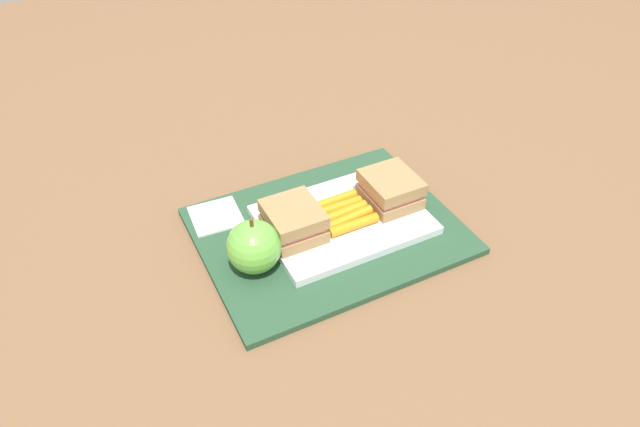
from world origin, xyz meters
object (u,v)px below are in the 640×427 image
(sandwich_half_right, at_px, (294,221))
(paper_napkin, at_px, (216,216))
(carrot_sticks_bundle, at_px, (343,213))
(sandwich_half_left, at_px, (390,189))
(food_tray, at_px, (343,220))
(apple, at_px, (254,247))

(sandwich_half_right, height_order, paper_napkin, sandwich_half_right)
(sandwich_half_right, xyz_separation_m, carrot_sticks_bundle, (-0.08, -0.00, -0.02))
(carrot_sticks_bundle, bearing_deg, sandwich_half_left, 179.85)
(sandwich_half_left, relative_size, sandwich_half_right, 1.00)
(sandwich_half_left, xyz_separation_m, carrot_sticks_bundle, (0.08, -0.00, -0.02))
(sandwich_half_left, relative_size, paper_napkin, 1.14)
(carrot_sticks_bundle, bearing_deg, paper_napkin, -31.08)
(sandwich_half_right, bearing_deg, food_tray, 180.00)
(sandwich_half_right, relative_size, carrot_sticks_bundle, 1.05)
(sandwich_half_right, distance_m, carrot_sticks_bundle, 0.08)
(apple, relative_size, paper_napkin, 1.19)
(sandwich_half_right, height_order, carrot_sticks_bundle, sandwich_half_right)
(sandwich_half_left, relative_size, carrot_sticks_bundle, 1.05)
(sandwich_half_right, bearing_deg, carrot_sticks_bundle, -179.85)
(food_tray, relative_size, sandwich_half_right, 2.88)
(apple, height_order, paper_napkin, apple)
(food_tray, relative_size, sandwich_half_left, 2.88)
(sandwich_half_right, xyz_separation_m, apple, (0.07, 0.02, 0.00))
(food_tray, xyz_separation_m, paper_napkin, (0.16, -0.10, -0.00))
(apple, xyz_separation_m, paper_napkin, (0.01, -0.12, -0.03))
(sandwich_half_left, height_order, paper_napkin, sandwich_half_left)
(food_tray, height_order, sandwich_half_right, sandwich_half_right)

